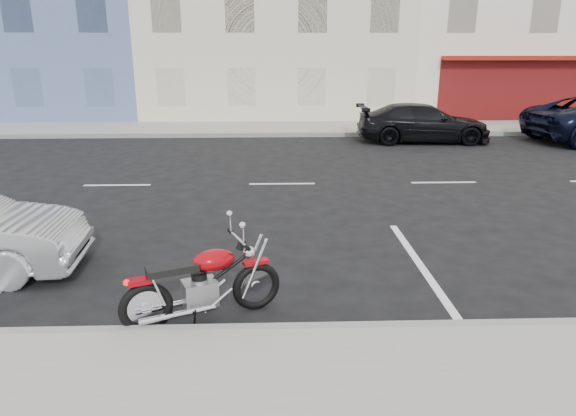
% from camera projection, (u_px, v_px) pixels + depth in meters
% --- Properties ---
extents(ground, '(120.00, 120.00, 0.00)m').
position_uv_depth(ground, '(363.00, 183.00, 12.61)').
color(ground, black).
rests_on(ground, ground).
extents(sidewalk_far, '(80.00, 3.40, 0.15)m').
position_uv_depth(sidewalk_far, '(203.00, 129.00, 20.73)').
color(sidewalk_far, gray).
rests_on(sidewalk_far, ground).
extents(curb_near, '(80.00, 0.12, 0.16)m').
position_uv_depth(curb_near, '(29.00, 336.00, 5.75)').
color(curb_near, gray).
rests_on(curb_near, ground).
extents(curb_far, '(80.00, 0.12, 0.16)m').
position_uv_depth(curb_far, '(198.00, 135.00, 19.11)').
color(curb_far, gray).
rests_on(curb_far, ground).
extents(motorcycle, '(1.87, 0.95, 0.99)m').
position_uv_depth(motorcycle, '(258.00, 276.00, 6.39)').
color(motorcycle, black).
rests_on(motorcycle, ground).
extents(car_far, '(4.69, 2.07, 1.34)m').
position_uv_depth(car_far, '(423.00, 123.00, 18.04)').
color(car_far, black).
rests_on(car_far, ground).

